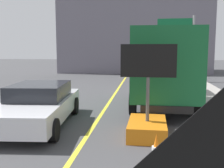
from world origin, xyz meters
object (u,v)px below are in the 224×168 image
at_px(pickup_car, 39,104).
at_px(traffic_cone_mid_lane, 156,151).
at_px(arrow_board_trailer, 147,120).
at_px(box_truck, 162,65).
at_px(highway_guide_sign, 183,37).

height_order(pickup_car, traffic_cone_mid_lane, pickup_car).
height_order(arrow_board_trailer, pickup_car, arrow_board_trailer).
height_order(arrow_board_trailer, box_truck, box_truck).
distance_m(arrow_board_trailer, pickup_car, 3.73).
xyz_separation_m(arrow_board_trailer, traffic_cone_mid_lane, (0.17, -2.15, -0.11)).
bearing_deg(traffic_cone_mid_lane, pickup_car, 142.65).
distance_m(arrow_board_trailer, traffic_cone_mid_lane, 2.16).
bearing_deg(box_truck, traffic_cone_mid_lane, -94.01).
height_order(box_truck, pickup_car, box_truck).
bearing_deg(pickup_car, arrow_board_trailer, -11.88).
bearing_deg(box_truck, arrow_board_trailer, -97.94).
bearing_deg(arrow_board_trailer, traffic_cone_mid_lane, -85.35).
bearing_deg(highway_guide_sign, arrow_board_trailer, -101.25).
xyz_separation_m(box_truck, highway_guide_sign, (2.06, 8.98, 1.62)).
bearing_deg(traffic_cone_mid_lane, arrow_board_trailer, 94.65).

